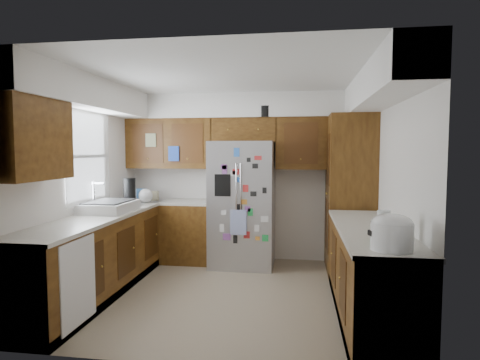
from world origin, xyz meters
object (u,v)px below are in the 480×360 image
object	(u,v)px
pantry	(350,194)
fridge	(242,204)
rice_cooker	(392,231)
paper_towel	(384,225)

from	to	relation	value
pantry	fridge	xyz separation A→B (m)	(-1.50, 0.05, -0.17)
fridge	rice_cooker	world-z (taller)	fridge
pantry	paper_towel	world-z (taller)	pantry
rice_cooker	paper_towel	size ratio (longest dim) A/B	1.32
fridge	rice_cooker	distance (m)	2.99
pantry	paper_towel	size ratio (longest dim) A/B	8.82
pantry	fridge	distance (m)	1.51
pantry	fridge	bearing A→B (deg)	177.94
pantry	rice_cooker	xyz separation A→B (m)	(-0.00, -2.53, -0.01)
fridge	pantry	bearing A→B (deg)	-2.06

